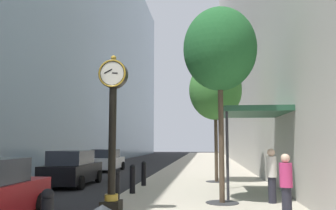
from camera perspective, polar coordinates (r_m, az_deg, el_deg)
ground_plane at (r=30.09m, az=-0.28°, el=-10.19°), size 110.00×110.00×0.00m
sidewalk_right at (r=32.89m, az=5.97°, el=-9.69°), size 6.42×80.00×0.14m
building_block_left at (r=38.16m, az=-18.36°, el=12.43°), size 9.00×80.00×28.15m
street_clock at (r=10.43m, az=-8.96°, el=-3.15°), size 0.84×0.55×4.59m
bollard_third at (r=11.92m, az=-8.33°, el=-12.77°), size 0.24×0.24×1.15m
bollard_fourth at (r=14.38m, az=-5.75°, el=-11.65°), size 0.24×0.24×1.15m
bollard_fifth at (r=16.87m, az=-3.94°, el=-10.85°), size 0.24×0.24×1.15m
street_tree_near at (r=12.55m, az=8.36°, el=8.83°), size 2.54×2.54×6.71m
street_tree_mid_near at (r=18.82m, az=7.65°, el=2.39°), size 2.77×2.77×6.37m
pedestrian_walking at (r=12.52m, az=16.39°, el=-10.60°), size 0.40×0.40×1.80m
pedestrian_by_clock at (r=10.22m, az=18.54°, el=-11.93°), size 0.41×0.41×1.70m
storefront_awning at (r=14.39m, az=13.38°, el=-1.37°), size 2.40×3.60×3.30m
car_black_near at (r=18.56m, az=-15.23°, el=-9.90°), size 2.19×4.53×1.75m
car_white_mid at (r=27.54m, az=-9.92°, el=-8.81°), size 2.09×4.09×1.65m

